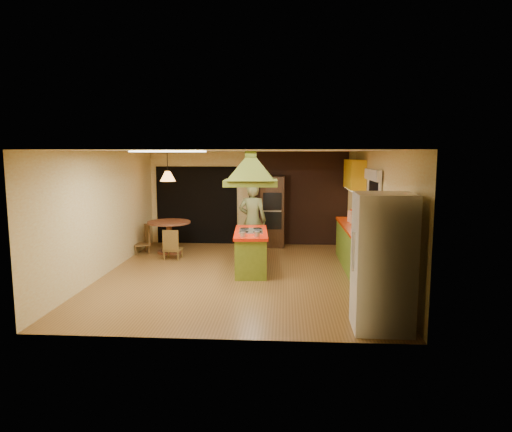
# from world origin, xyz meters

# --- Properties ---
(ground) EXTENTS (6.50, 6.50, 0.00)m
(ground) POSITION_xyz_m (0.00, 0.00, 0.00)
(ground) COLOR brown
(ground) RESTS_ON ground
(room_walls) EXTENTS (5.50, 6.50, 6.50)m
(room_walls) POSITION_xyz_m (0.00, 0.00, 1.25)
(room_walls) COLOR beige
(room_walls) RESTS_ON ground
(ceiling_plane) EXTENTS (6.50, 6.50, 0.00)m
(ceiling_plane) POSITION_xyz_m (0.00, 0.00, 2.50)
(ceiling_plane) COLOR silver
(ceiling_plane) RESTS_ON room_walls
(brick_panel) EXTENTS (2.64, 0.03, 2.50)m
(brick_panel) POSITION_xyz_m (1.25, 3.23, 1.25)
(brick_panel) COLOR #381E14
(brick_panel) RESTS_ON ground
(nook_opening) EXTENTS (2.20, 0.03, 2.10)m
(nook_opening) POSITION_xyz_m (-1.50, 3.23, 1.05)
(nook_opening) COLOR black
(nook_opening) RESTS_ON ground
(right_counter) EXTENTS (0.62, 3.05, 0.92)m
(right_counter) POSITION_xyz_m (2.45, 0.60, 0.46)
(right_counter) COLOR olive
(right_counter) RESTS_ON ground
(upper_cabinets) EXTENTS (0.34, 1.40, 0.70)m
(upper_cabinets) POSITION_xyz_m (2.57, 2.20, 1.95)
(upper_cabinets) COLOR yellow
(upper_cabinets) RESTS_ON room_walls
(window_right) EXTENTS (0.12, 1.35, 1.06)m
(window_right) POSITION_xyz_m (2.70, 0.40, 1.77)
(window_right) COLOR black
(window_right) RESTS_ON room_walls
(fluor_panel) EXTENTS (1.20, 0.60, 0.03)m
(fluor_panel) POSITION_xyz_m (-1.10, -1.20, 2.48)
(fluor_panel) COLOR white
(fluor_panel) RESTS_ON ceiling_plane
(kitchen_island) EXTENTS (0.79, 1.72, 0.86)m
(kitchen_island) POSITION_xyz_m (0.20, 0.35, 0.43)
(kitchen_island) COLOR olive
(kitchen_island) RESTS_ON ground
(range_hood) EXTENTS (1.11, 0.82, 0.80)m
(range_hood) POSITION_xyz_m (0.20, 0.35, 2.25)
(range_hood) COLOR #5B6A1A
(range_hood) RESTS_ON ceiling_plane
(man) EXTENTS (0.71, 0.52, 1.79)m
(man) POSITION_xyz_m (0.15, 1.54, 0.89)
(man) COLOR brown
(man) RESTS_ON ground
(refrigerator) EXTENTS (0.80, 0.76, 1.92)m
(refrigerator) POSITION_xyz_m (2.26, -2.73, 0.96)
(refrigerator) COLOR white
(refrigerator) RESTS_ON ground
(wall_oven) EXTENTS (0.62, 0.61, 1.86)m
(wall_oven) POSITION_xyz_m (0.58, 2.95, 0.93)
(wall_oven) COLOR #412715
(wall_oven) RESTS_ON ground
(dining_table) EXTENTS (1.06, 1.06, 0.79)m
(dining_table) POSITION_xyz_m (-1.95, 1.96, 0.56)
(dining_table) COLOR brown
(dining_table) RESTS_ON ground
(chair_left) EXTENTS (0.53, 0.53, 0.70)m
(chair_left) POSITION_xyz_m (-2.65, 1.86, 0.35)
(chair_left) COLOR brown
(chair_left) RESTS_ON ground
(chair_near) EXTENTS (0.41, 0.41, 0.71)m
(chair_near) POSITION_xyz_m (-1.70, 1.31, 0.35)
(chair_near) COLOR brown
(chair_near) RESTS_ON ground
(pendant_lamp) EXTENTS (0.46, 0.46, 0.24)m
(pendant_lamp) POSITION_xyz_m (-1.95, 1.96, 1.90)
(pendant_lamp) COLOR #FF9E3F
(pendant_lamp) RESTS_ON ceiling_plane
(canister_large) EXTENTS (0.19, 0.19, 0.24)m
(canister_large) POSITION_xyz_m (2.40, 1.36, 1.04)
(canister_large) COLOR #F4E0C4
(canister_large) RESTS_ON right_counter
(canister_medium) EXTENTS (0.15, 0.15, 0.17)m
(canister_medium) POSITION_xyz_m (2.40, 1.39, 1.00)
(canister_medium) COLOR #F8E0C7
(canister_medium) RESTS_ON right_counter
(canister_small) EXTENTS (0.16, 0.16, 0.17)m
(canister_small) POSITION_xyz_m (2.40, 1.10, 1.01)
(canister_small) COLOR beige
(canister_small) RESTS_ON right_counter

